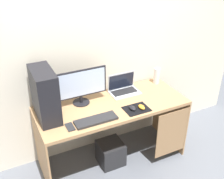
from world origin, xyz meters
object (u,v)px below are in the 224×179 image
(monitor, at_px, (81,86))
(cell_phone, at_px, (70,127))
(mouse_right, at_px, (142,107))
(mouse_left, at_px, (132,108))
(laptop, at_px, (124,88))
(speaker, at_px, (157,76))
(keyboard, at_px, (96,120))
(subwoofer, at_px, (111,153))
(pc_tower, at_px, (45,95))

(monitor, bearing_deg, cell_phone, -124.74)
(monitor, xyz_separation_m, mouse_right, (0.52, -0.38, -0.19))
(monitor, distance_m, mouse_left, 0.58)
(laptop, xyz_separation_m, speaker, (0.47, 0.03, 0.05))
(keyboard, xyz_separation_m, subwoofer, (0.23, 0.16, -0.63))
(pc_tower, xyz_separation_m, cell_phone, (0.14, -0.26, -0.25))
(speaker, distance_m, mouse_right, 0.63)
(laptop, relative_size, cell_phone, 2.56)
(mouse_left, bearing_deg, cell_phone, -179.35)
(subwoofer, bearing_deg, mouse_left, -36.20)
(mouse_right, height_order, subwoofer, mouse_right)
(subwoofer, bearing_deg, cell_phone, -163.62)
(mouse_right, bearing_deg, laptop, 89.89)
(pc_tower, height_order, cell_phone, pc_tower)
(laptop, height_order, mouse_left, laptop)
(mouse_right, bearing_deg, cell_phone, 178.71)
(pc_tower, height_order, keyboard, pc_tower)
(mouse_left, height_order, subwoofer, mouse_left)
(keyboard, height_order, mouse_right, mouse_right)
(mouse_left, bearing_deg, laptop, 75.60)
(pc_tower, xyz_separation_m, speaker, (1.38, 0.14, -0.16))
(mouse_right, bearing_deg, subwoofer, 150.19)
(pc_tower, bearing_deg, speaker, 5.95)
(laptop, bearing_deg, mouse_left, -104.40)
(pc_tower, distance_m, laptop, 0.94)
(laptop, height_order, speaker, laptop)
(laptop, bearing_deg, keyboard, -142.35)
(monitor, height_order, mouse_right, monitor)
(keyboard, height_order, mouse_left, mouse_left)
(laptop, bearing_deg, monitor, -177.48)
(keyboard, bearing_deg, cell_phone, 177.27)
(monitor, xyz_separation_m, mouse_left, (0.42, -0.35, -0.19))
(monitor, height_order, speaker, monitor)
(laptop, bearing_deg, cell_phone, -153.63)
(laptop, distance_m, cell_phone, 0.86)
(cell_phone, bearing_deg, mouse_left, 0.65)
(monitor, distance_m, mouse_right, 0.67)
(speaker, xyz_separation_m, subwoofer, (-0.75, -0.26, -0.71))
(mouse_right, bearing_deg, speaker, 42.24)
(pc_tower, relative_size, keyboard, 1.20)
(speaker, distance_m, cell_phone, 1.30)
(pc_tower, relative_size, mouse_left, 5.25)
(monitor, height_order, laptop, monitor)
(monitor, relative_size, mouse_left, 5.92)
(monitor, height_order, subwoofer, monitor)
(speaker, relative_size, subwoofer, 0.69)
(mouse_left, bearing_deg, monitor, 140.45)
(monitor, distance_m, cell_phone, 0.48)
(mouse_left, xyz_separation_m, cell_phone, (-0.67, -0.01, -0.02))
(pc_tower, xyz_separation_m, mouse_left, (0.81, -0.26, -0.23))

